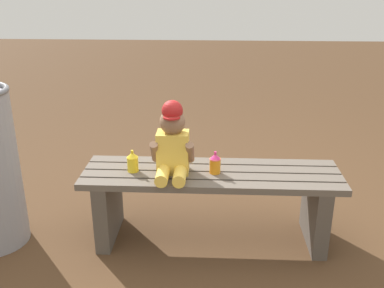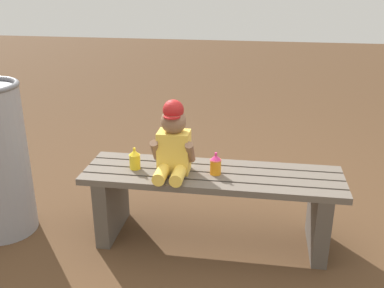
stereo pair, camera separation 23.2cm
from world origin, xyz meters
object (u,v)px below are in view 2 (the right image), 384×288
object	(u,v)px
child_figure	(173,142)
sippy_cup_left	(135,159)
park_bench	(212,195)
sippy_cup_right	(216,164)

from	to	relation	value
child_figure	sippy_cup_left	size ratio (longest dim) A/B	3.26
park_bench	sippy_cup_left	xyz separation A→B (m)	(-0.43, -0.02, 0.20)
sippy_cup_left	sippy_cup_right	xyz separation A→B (m)	(0.45, 0.00, 0.00)
child_figure	sippy_cup_left	distance (m)	0.25
sippy_cup_left	sippy_cup_right	world-z (taller)	same
sippy_cup_right	child_figure	bearing A→B (deg)	-176.22
park_bench	sippy_cup_right	xyz separation A→B (m)	(0.02, -0.02, 0.20)
child_figure	sippy_cup_right	distance (m)	0.26
child_figure	sippy_cup_right	size ratio (longest dim) A/B	3.26
park_bench	child_figure	bearing A→B (deg)	-171.70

